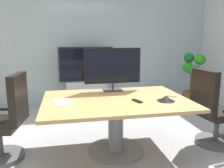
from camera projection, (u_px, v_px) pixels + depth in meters
name	position (u px, v px, depth m)	size (l,w,h in m)	color
ground_plane	(118.00, 155.00, 3.06)	(6.79, 6.79, 0.00)	#99999E
wall_back_glass_partition	(92.00, 42.00, 5.48)	(5.79, 0.10, 2.80)	#9EB2B7
conference_table	(116.00, 112.00, 3.07)	(1.86, 1.32, 0.73)	#B2894C
office_chair_left	(6.00, 125.00, 2.88)	(0.62, 0.60, 1.09)	#4C4C51
office_chair_right	(212.00, 114.00, 3.28)	(0.62, 0.60, 1.09)	#4C4C51
tv_monitor	(113.00, 67.00, 3.44)	(0.84, 0.18, 0.64)	#333338
wall_display_unit	(87.00, 86.00, 5.29)	(1.20, 0.36, 1.31)	#B7BABC
potted_plant	(192.00, 78.00, 5.27)	(0.50, 0.49, 1.17)	brown
conference_phone	(166.00, 99.00, 2.93)	(0.22, 0.22, 0.07)	black
remote_control	(137.00, 101.00, 2.91)	(0.05, 0.17, 0.02)	black
whiteboard_marker	(172.00, 96.00, 3.14)	(0.13, 0.02, 0.02)	silver
paper_notepad	(62.00, 102.00, 2.87)	(0.21, 0.30, 0.01)	white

